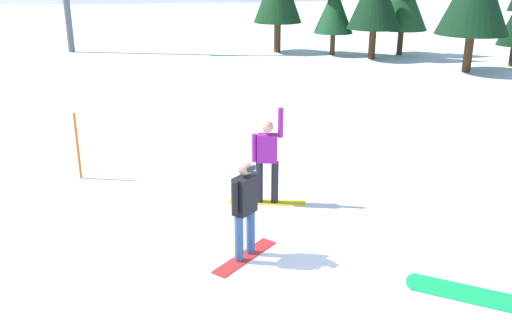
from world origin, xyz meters
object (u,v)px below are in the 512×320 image
snowboarder_midground (267,159)px  loose_snowboard_far_spare (469,293)px  trail_marker_pole (78,146)px  snowboarder_foreground (245,208)px  pine_tree_leaning (335,0)px

snowboarder_midground → loose_snowboard_far_spare: size_ratio=1.19×
snowboarder_midground → trail_marker_pole: snowboarder_midground is taller
snowboarder_foreground → snowboarder_midground: size_ratio=0.86×
snowboarder_foreground → loose_snowboard_far_spare: bearing=-22.3°
pine_tree_leaning → loose_snowboard_far_spare: bearing=-93.5°
snowboarder_foreground → pine_tree_leaning: (4.74, 21.71, 1.93)m
snowboarder_foreground → loose_snowboard_far_spare: 3.67m
trail_marker_pole → pine_tree_leaning: (8.55, 17.94, 2.08)m
trail_marker_pole → pine_tree_leaning: bearing=64.5°
loose_snowboard_far_spare → trail_marker_pole: 8.79m
loose_snowboard_far_spare → trail_marker_pole: trail_marker_pole is taller
loose_snowboard_far_spare → pine_tree_leaning: (1.43, 23.06, 2.73)m
snowboarder_midground → pine_tree_leaning: (4.28, 19.44, 1.89)m
snowboarder_foreground → snowboarder_midground: 2.32m
snowboarder_foreground → snowboarder_midground: (0.46, 2.27, 0.04)m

